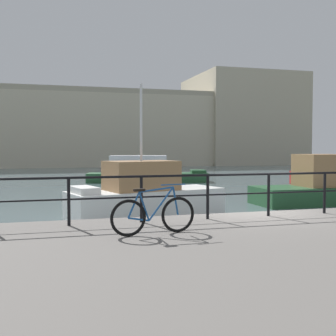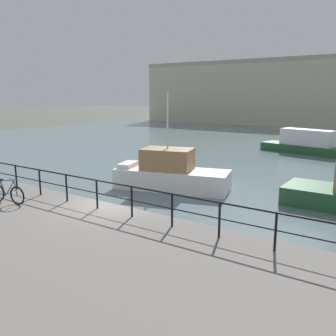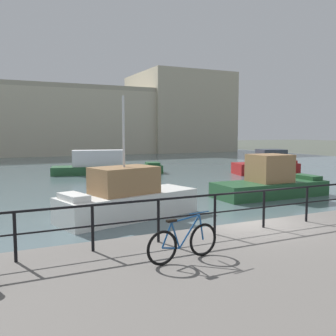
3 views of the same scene
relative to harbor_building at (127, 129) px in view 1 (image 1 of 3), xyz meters
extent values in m
plane|color=#4C5147|center=(-6.99, -56.10, -5.68)|extent=(240.00, 240.00, 0.00)
cube|color=slate|center=(-6.99, -25.90, -5.68)|extent=(80.00, 60.00, 0.01)
cube|color=#C1B79E|center=(-6.99, 0.01, -0.57)|extent=(68.78, 15.14, 10.23)
cube|color=#B2A891|center=(19.39, 0.01, 1.54)|extent=(16.01, 16.65, 14.44)
cube|color=#A49C86|center=(-6.99, -7.26, 4.89)|extent=(68.78, 0.60, 0.70)
cube|color=maroon|center=(8.12, -38.94, -5.19)|extent=(5.90, 3.81, 0.97)
cube|color=#23512D|center=(-4.46, -32.91, -5.31)|extent=(9.84, 4.28, 0.72)
cube|color=silver|center=(-5.23, -32.73, -4.25)|extent=(4.73, 2.52, 1.40)
cube|color=#23512D|center=(-0.54, -33.83, -4.84)|extent=(1.46, 1.72, 0.24)
cube|color=white|center=(-8.44, -49.69, -5.13)|extent=(6.58, 3.64, 1.09)
cube|color=#997047|center=(-8.69, -49.75, -4.00)|extent=(3.05, 2.37, 1.15)
cube|color=white|center=(-10.98, -50.36, -4.46)|extent=(1.10, 1.62, 0.24)
cylinder|color=silver|center=(-8.69, -49.75, -1.91)|extent=(0.10, 0.10, 3.03)
cube|color=#23512D|center=(0.74, -48.13, -5.24)|extent=(6.77, 2.57, 0.86)
cube|color=#997047|center=(0.69, -48.13, -4.02)|extent=(2.13, 1.96, 1.58)
cylinder|color=black|center=(-11.86, -56.85, -4.07)|extent=(0.07, 0.07, 1.05)
cylinder|color=black|center=(-10.24, -56.85, -4.07)|extent=(0.07, 0.07, 1.05)
cylinder|color=black|center=(-8.62, -56.85, -4.07)|extent=(0.07, 0.07, 1.05)
cylinder|color=black|center=(-7.00, -56.85, -4.07)|extent=(0.07, 0.07, 1.05)
cylinder|color=black|center=(-5.38, -56.85, -4.07)|extent=(0.07, 0.07, 1.05)
cylinder|color=black|center=(-8.62, -56.85, -3.55)|extent=(22.67, 0.06, 0.06)
cylinder|color=black|center=(-8.62, -56.85, -4.02)|extent=(22.67, 0.04, 0.04)
torus|color=black|center=(-9.78, -58.20, -4.24)|extent=(0.72, 0.16, 0.72)
torus|color=black|center=(-10.82, -58.34, -4.24)|extent=(0.72, 0.16, 0.72)
cylinder|color=#194C8C|center=(-10.14, -58.25, -4.00)|extent=(0.55, 0.11, 0.66)
cylinder|color=#194C8C|center=(-10.50, -58.30, -4.03)|extent=(0.24, 0.07, 0.58)
cylinder|color=#194C8C|center=(-10.24, -58.26, -3.71)|extent=(0.72, 0.13, 0.11)
cylinder|color=#194C8C|center=(-10.61, -58.31, -4.28)|extent=(0.43, 0.09, 0.12)
cylinder|color=#194C8C|center=(-10.71, -58.33, -3.99)|extent=(0.26, 0.07, 0.51)
cylinder|color=#194C8C|center=(-9.83, -58.21, -3.96)|extent=(0.14, 0.05, 0.57)
cube|color=black|center=(-10.60, -58.31, -3.71)|extent=(0.23, 0.12, 0.05)
cylinder|color=#194C8C|center=(-9.88, -58.21, -3.63)|extent=(0.52, 0.10, 0.02)
camera|label=1|loc=(-12.33, -66.43, -2.88)|focal=46.10mm
camera|label=2|loc=(2.04, -65.75, -0.54)|focal=38.24mm
camera|label=3|loc=(-13.88, -65.02, -1.90)|focal=40.09mm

